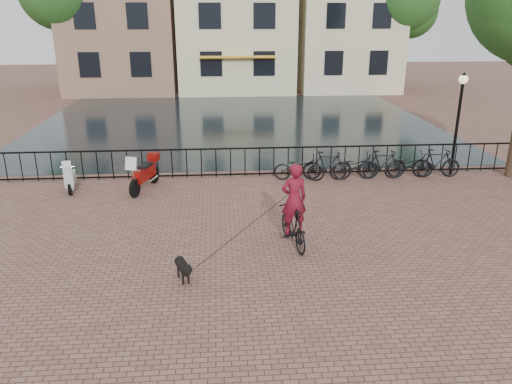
{
  "coord_description": "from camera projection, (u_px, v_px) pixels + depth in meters",
  "views": [
    {
      "loc": [
        -0.88,
        -8.51,
        5.34
      ],
      "look_at": [
        0.0,
        3.0,
        1.2
      ],
      "focal_mm": 35.0,
      "sensor_mm": 36.0,
      "label": 1
    }
  ],
  "objects": [
    {
      "name": "cyclist",
      "position": [
        294.0,
        210.0,
        11.87
      ],
      "size": [
        0.85,
        1.84,
        2.43
      ],
      "rotation": [
        0.0,
        0.0,
        3.33
      ],
      "color": "black",
      "rests_on": "ground"
    },
    {
      "name": "canal_water",
      "position": [
        235.0,
        122.0,
        26.09
      ],
      "size": [
        20.0,
        20.0,
        0.0
      ],
      "primitive_type": "plane",
      "color": "black",
      "rests_on": "ground"
    },
    {
      "name": "canal_house_mid",
      "position": [
        235.0,
        5.0,
        36.06
      ],
      "size": [
        8.0,
        9.5,
        11.8
      ],
      "color": "beige",
      "rests_on": "ground"
    },
    {
      "name": "parked_bike_0",
      "position": [
        299.0,
        168.0,
        16.78
      ],
      "size": [
        1.79,
        0.89,
        0.9
      ],
      "primitive_type": "imported",
      "rotation": [
        0.0,
        0.0,
        1.4
      ],
      "color": "black",
      "rests_on": "ground"
    },
    {
      "name": "dog",
      "position": [
        183.0,
        269.0,
        10.51
      ],
      "size": [
        0.51,
        0.83,
        0.53
      ],
      "rotation": [
        0.0,
        0.0,
        0.35
      ],
      "color": "black",
      "rests_on": "ground"
    },
    {
      "name": "parked_bike_3",
      "position": [
        382.0,
        164.0,
        16.97
      ],
      "size": [
        1.68,
        0.52,
        1.0
      ],
      "primitive_type": "imported",
      "rotation": [
        0.0,
        0.0,
        1.6
      ],
      "color": "black",
      "rests_on": "ground"
    },
    {
      "name": "ground",
      "position": [
        268.0,
        300.0,
        9.86
      ],
      "size": [
        100.0,
        100.0,
        0.0
      ],
      "primitive_type": "plane",
      "color": "brown",
      "rests_on": "ground"
    },
    {
      "name": "parked_bike_2",
      "position": [
        355.0,
        166.0,
        16.92
      ],
      "size": [
        1.75,
        0.7,
        0.9
      ],
      "primitive_type": "imported",
      "rotation": [
        0.0,
        0.0,
        1.63
      ],
      "color": "black",
      "rests_on": "ground"
    },
    {
      "name": "parked_bike_4",
      "position": [
        409.0,
        165.0,
        17.05
      ],
      "size": [
        1.73,
        0.65,
        0.9
      ],
      "primitive_type": "imported",
      "rotation": [
        0.0,
        0.0,
        1.6
      ],
      "color": "black",
      "rests_on": "ground"
    },
    {
      "name": "railing",
      "position": [
        245.0,
        162.0,
        17.2
      ],
      "size": [
        20.0,
        0.05,
        1.02
      ],
      "color": "black",
      "rests_on": "ground"
    },
    {
      "name": "parked_bike_5",
      "position": [
        436.0,
        163.0,
        17.1
      ],
      "size": [
        1.68,
        0.54,
        1.0
      ],
      "primitive_type": "imported",
      "rotation": [
        0.0,
        0.0,
        1.53
      ],
      "color": "black",
      "rests_on": "ground"
    },
    {
      "name": "parked_bike_1",
      "position": [
        327.0,
        166.0,
        16.83
      ],
      "size": [
        1.7,
        0.62,
        1.0
      ],
      "primitive_type": "imported",
      "rotation": [
        0.0,
        0.0,
        1.48
      ],
      "color": "black",
      "rests_on": "ground"
    },
    {
      "name": "lamp_post",
      "position": [
        460.0,
        107.0,
        16.7
      ],
      "size": [
        0.3,
        0.3,
        3.45
      ],
      "color": "black",
      "rests_on": "ground"
    },
    {
      "name": "motorcycle",
      "position": [
        144.0,
        170.0,
        15.81
      ],
      "size": [
        0.99,
        1.91,
        1.33
      ],
      "rotation": [
        0.0,
        0.0,
        -0.31
      ],
      "color": "maroon",
      "rests_on": "ground"
    },
    {
      "name": "scooter",
      "position": [
        70.0,
        173.0,
        15.8
      ],
      "size": [
        0.56,
        1.28,
        1.15
      ],
      "rotation": [
        0.0,
        0.0,
        0.17
      ],
      "color": "beige",
      "rests_on": "ground"
    }
  ]
}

